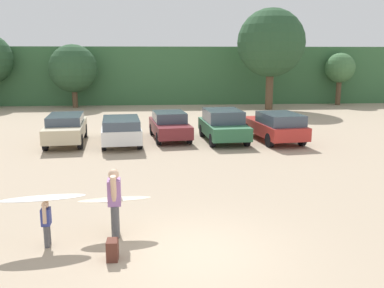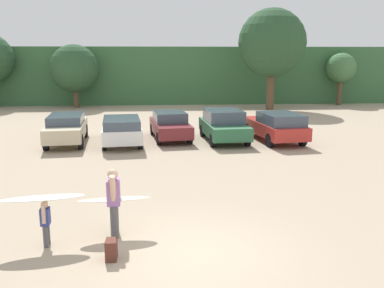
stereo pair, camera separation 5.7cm
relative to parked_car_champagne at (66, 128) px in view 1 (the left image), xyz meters
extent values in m
plane|color=tan|center=(5.44, -12.47, -0.80)|extent=(120.00, 120.00, 0.00)
cube|color=#38663D|center=(5.44, 22.44, 1.73)|extent=(108.00, 12.00, 5.07)
cylinder|color=brown|center=(-2.48, 15.02, -0.01)|extent=(0.44, 0.44, 1.58)
sphere|color=#284C2D|center=(-2.48, 15.02, 2.46)|extent=(3.95, 3.95, 3.95)
cylinder|color=brown|center=(13.50, 12.75, 0.71)|extent=(0.61, 0.61, 3.02)
sphere|color=#284C2D|center=(13.50, 12.75, 4.51)|extent=(5.37, 5.37, 5.37)
cylinder|color=brown|center=(20.44, 15.47, 0.27)|extent=(0.44, 0.44, 2.15)
sphere|color=#427042|center=(20.44, 15.47, 2.45)|extent=(2.58, 2.58, 2.58)
cube|color=beige|center=(0.00, -0.02, -0.11)|extent=(2.20, 4.68, 0.67)
cube|color=#3F4C5B|center=(-0.01, 0.05, 0.44)|extent=(1.87, 2.78, 0.42)
cylinder|color=black|center=(-0.93, 1.39, -0.44)|extent=(0.29, 0.74, 0.72)
cylinder|color=black|center=(0.63, 1.55, -0.44)|extent=(0.29, 0.74, 0.72)
cylinder|color=black|center=(-0.62, -1.58, -0.44)|extent=(0.29, 0.74, 0.72)
cylinder|color=black|center=(0.94, -1.42, -0.44)|extent=(0.29, 0.74, 0.72)
cube|color=white|center=(2.73, -0.12, -0.15)|extent=(2.34, 4.96, 0.66)
cube|color=#3F4C5B|center=(2.84, -1.07, 0.39)|extent=(1.97, 2.95, 0.42)
cylinder|color=black|center=(1.74, 1.36, -0.48)|extent=(0.29, 0.66, 0.64)
cylinder|color=black|center=(3.38, 1.54, -0.48)|extent=(0.29, 0.66, 0.64)
cylinder|color=black|center=(2.08, -1.78, -0.48)|extent=(0.29, 0.66, 0.64)
cylinder|color=black|center=(3.72, -1.60, -0.48)|extent=(0.29, 0.66, 0.64)
cube|color=maroon|center=(5.18, 0.76, -0.19)|extent=(2.27, 4.38, 0.61)
cube|color=#3F4C5B|center=(5.17, 0.83, 0.38)|extent=(1.84, 2.21, 0.51)
cylinder|color=black|center=(4.23, 2.03, -0.49)|extent=(0.30, 0.64, 0.61)
cylinder|color=black|center=(5.75, 2.24, -0.49)|extent=(0.30, 0.64, 0.61)
cylinder|color=black|center=(4.60, -0.71, -0.49)|extent=(0.30, 0.64, 0.61)
cylinder|color=black|center=(6.13, -0.50, -0.49)|extent=(0.30, 0.64, 0.61)
cube|color=#2D6642|center=(7.91, 0.02, -0.15)|extent=(2.24, 4.31, 0.64)
cube|color=#3F4C5B|center=(7.90, 0.14, 0.49)|extent=(1.94, 2.47, 0.63)
cylinder|color=black|center=(6.95, 1.32, -0.47)|extent=(0.28, 0.68, 0.66)
cylinder|color=black|center=(8.65, 1.46, -0.47)|extent=(0.28, 0.68, 0.66)
cylinder|color=black|center=(7.18, -1.42, -0.47)|extent=(0.28, 0.68, 0.66)
cylinder|color=black|center=(8.88, -1.28, -0.47)|extent=(0.28, 0.68, 0.66)
cube|color=#B72D28|center=(10.53, -0.02, -0.14)|extent=(2.49, 4.80, 0.63)
cube|color=#3F4C5B|center=(10.64, -0.78, 0.45)|extent=(2.04, 2.66, 0.54)
cylinder|color=black|center=(9.49, 1.36, -0.46)|extent=(0.31, 0.71, 0.69)
cylinder|color=black|center=(11.15, 1.60, -0.46)|extent=(0.31, 0.71, 0.69)
cylinder|color=black|center=(9.91, -1.64, -0.46)|extent=(0.31, 0.71, 0.69)
cylinder|color=black|center=(11.57, -1.40, -0.46)|extent=(0.31, 0.71, 0.69)
cylinder|color=#4C4C51|center=(3.61, -11.52, -0.40)|extent=(0.19, 0.19, 0.81)
cylinder|color=#4C4C51|center=(3.60, -11.23, -0.40)|extent=(0.19, 0.19, 0.81)
cube|color=#9966A5|center=(3.61, -11.37, 0.32)|extent=(0.33, 0.43, 0.62)
sphere|color=#D8AD8C|center=(3.61, -11.37, 0.75)|extent=(0.26, 0.26, 0.26)
cylinder|color=#D8AD8C|center=(3.62, -11.60, 0.48)|extent=(0.16, 0.30, 0.67)
cylinder|color=#D8AD8C|center=(3.59, -11.15, 0.48)|extent=(0.16, 0.31, 0.67)
cylinder|color=#4C4C51|center=(2.10, -11.93, -0.54)|extent=(0.12, 0.12, 0.52)
cylinder|color=#4C4C51|center=(2.08, -11.75, -0.54)|extent=(0.12, 0.12, 0.52)
cube|color=#333D8C|center=(2.09, -11.84, -0.09)|extent=(0.21, 0.28, 0.40)
sphere|color=#D8AD8C|center=(2.09, -11.84, 0.19)|extent=(0.16, 0.16, 0.16)
cylinder|color=#D8AD8C|center=(2.10, -11.98, 0.02)|extent=(0.10, 0.12, 0.42)
cylinder|color=#D8AD8C|center=(2.08, -11.69, 0.02)|extent=(0.10, 0.13, 0.42)
ellipsoid|color=beige|center=(3.60, -11.25, 0.09)|extent=(1.82, 0.71, 0.12)
ellipsoid|color=white|center=(2.01, -11.73, 0.32)|extent=(2.02, 0.87, 0.11)
cube|color=#592D23|center=(3.67, -12.65, -0.58)|extent=(0.24, 0.34, 0.45)
camera|label=1|loc=(4.77, -21.21, 3.54)|focal=39.69mm
camera|label=2|loc=(4.83, -21.22, 3.54)|focal=39.69mm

